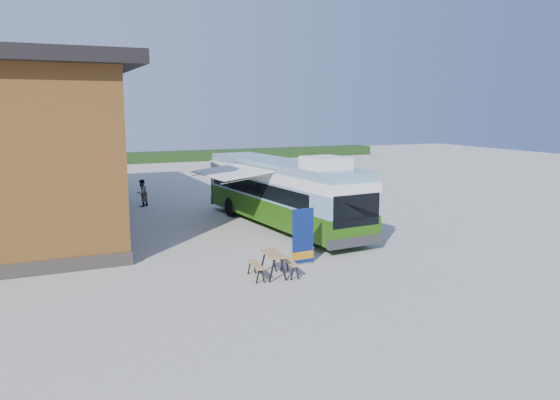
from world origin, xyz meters
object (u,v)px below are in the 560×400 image
picnic_table (273,259)px  slurry_tanker (105,184)px  banner (303,242)px  bus (282,191)px  person_a (122,196)px  person_b (142,193)px

picnic_table → slurry_tanker: (-3.24, 16.97, 0.58)m
banner → bus: bearing=67.1°
picnic_table → person_a: 14.51m
person_a → banner: bearing=-127.9°
person_a → picnic_table: bearing=-135.0°
person_a → person_b: (1.23, 0.97, -0.05)m
picnic_table → person_a: (-2.71, 14.26, 0.21)m
bus → picnic_table: bearing=-121.7°
banner → person_b: 14.62m
bus → person_b: (-5.05, 8.19, -0.94)m
banner → person_b: banner is taller
picnic_table → person_a: size_ratio=0.95×
person_b → person_a: bearing=-4.4°
bus → person_a: bearing=126.3°
person_a → slurry_tanker: size_ratio=0.30×
slurry_tanker → bus: bearing=-41.3°
banner → slurry_tanker: bearing=102.0°
picnic_table → person_b: 15.30m
person_b → slurry_tanker: (-1.77, 1.75, 0.41)m
banner → person_a: bearing=103.1°
banner → slurry_tanker: size_ratio=0.37×
picnic_table → slurry_tanker: size_ratio=0.29×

